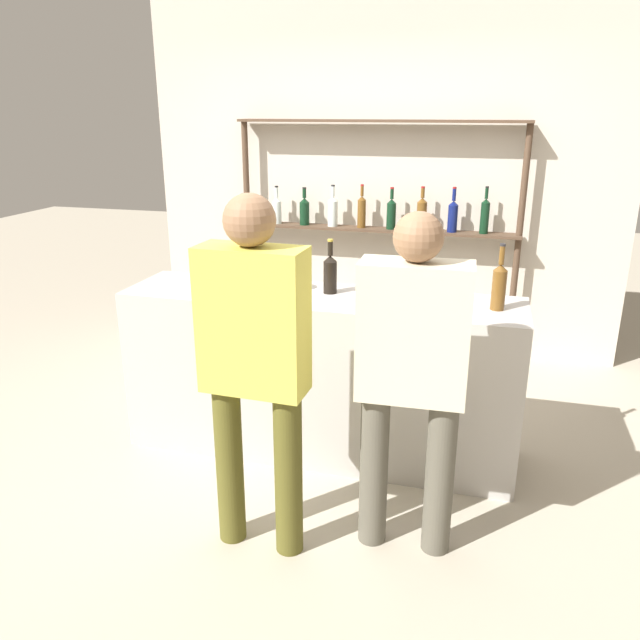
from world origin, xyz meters
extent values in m
plane|color=#B2A893|center=(0.00, 0.00, 0.00)|extent=(16.00, 16.00, 0.00)
cube|color=#B7B2AD|center=(0.00, 0.00, 0.48)|extent=(2.24, 0.55, 0.96)
cube|color=beige|center=(0.00, 1.88, 1.40)|extent=(3.84, 0.12, 2.80)
cylinder|color=#4C3828|center=(-1.10, 1.70, 0.93)|extent=(0.05, 0.05, 1.87)
cylinder|color=#4C3828|center=(1.10, 1.70, 0.93)|extent=(0.05, 0.05, 1.87)
cube|color=#4C3828|center=(0.00, 1.70, 1.86)|extent=(2.25, 0.18, 0.02)
cube|color=#4C3828|center=(0.00, 1.70, 1.03)|extent=(2.25, 0.18, 0.02)
cylinder|color=silver|center=(-0.84, 1.70, 1.13)|extent=(0.07, 0.07, 0.18)
cone|color=silver|center=(-0.84, 1.70, 1.24)|extent=(0.07, 0.07, 0.03)
cylinder|color=silver|center=(-0.84, 1.70, 1.29)|extent=(0.03, 0.03, 0.08)
cylinder|color=black|center=(-0.84, 1.70, 1.34)|extent=(0.03, 0.03, 0.01)
cylinder|color=black|center=(-0.60, 1.70, 1.13)|extent=(0.08, 0.08, 0.18)
cone|color=black|center=(-0.60, 1.70, 1.24)|extent=(0.08, 0.08, 0.04)
cylinder|color=black|center=(-0.60, 1.70, 1.29)|extent=(0.03, 0.03, 0.07)
cylinder|color=black|center=(-0.60, 1.70, 1.34)|extent=(0.03, 0.03, 0.01)
cylinder|color=silver|center=(-0.36, 1.70, 1.14)|extent=(0.08, 0.08, 0.20)
cone|color=silver|center=(-0.36, 1.70, 1.26)|extent=(0.08, 0.08, 0.04)
cylinder|color=silver|center=(-0.36, 1.70, 1.32)|extent=(0.03, 0.03, 0.08)
cylinder|color=#232328|center=(-0.36, 1.70, 1.36)|extent=(0.03, 0.03, 0.01)
cylinder|color=brown|center=(-0.12, 1.70, 1.15)|extent=(0.07, 0.07, 0.22)
cone|color=brown|center=(-0.12, 1.70, 1.27)|extent=(0.07, 0.07, 0.03)
cylinder|color=brown|center=(-0.12, 1.70, 1.33)|extent=(0.03, 0.03, 0.08)
cylinder|color=maroon|center=(-0.12, 1.70, 1.38)|extent=(0.03, 0.03, 0.01)
cylinder|color=black|center=(0.12, 1.70, 1.14)|extent=(0.07, 0.07, 0.20)
cone|color=black|center=(0.12, 1.70, 1.26)|extent=(0.07, 0.07, 0.03)
cylinder|color=black|center=(0.12, 1.70, 1.31)|extent=(0.03, 0.03, 0.08)
cylinder|color=maroon|center=(0.12, 1.70, 1.36)|extent=(0.03, 0.03, 0.01)
cylinder|color=brown|center=(0.36, 1.70, 1.15)|extent=(0.08, 0.08, 0.22)
cone|color=brown|center=(0.36, 1.70, 1.27)|extent=(0.08, 0.08, 0.03)
cylinder|color=brown|center=(0.36, 1.70, 1.33)|extent=(0.03, 0.03, 0.08)
cylinder|color=maroon|center=(0.36, 1.70, 1.37)|extent=(0.03, 0.03, 0.01)
cylinder|color=#0F1956|center=(0.60, 1.70, 1.14)|extent=(0.07, 0.07, 0.21)
cone|color=#0F1956|center=(0.60, 1.70, 1.26)|extent=(0.07, 0.07, 0.03)
cylinder|color=#0F1956|center=(0.60, 1.70, 1.32)|extent=(0.03, 0.03, 0.09)
cylinder|color=maroon|center=(0.60, 1.70, 1.38)|extent=(0.03, 0.03, 0.01)
cylinder|color=black|center=(0.84, 1.70, 1.16)|extent=(0.07, 0.07, 0.23)
cone|color=black|center=(0.84, 1.70, 1.29)|extent=(0.07, 0.07, 0.03)
cylinder|color=black|center=(0.84, 1.70, 1.34)|extent=(0.03, 0.03, 0.08)
cylinder|color=black|center=(0.84, 1.70, 1.39)|extent=(0.03, 0.03, 0.01)
cylinder|color=black|center=(0.04, 0.07, 1.05)|extent=(0.08, 0.08, 0.18)
cone|color=black|center=(0.04, 0.07, 1.16)|extent=(0.08, 0.08, 0.03)
cylinder|color=black|center=(0.04, 0.07, 1.21)|extent=(0.03, 0.03, 0.08)
cylinder|color=gold|center=(0.04, 0.07, 1.26)|extent=(0.03, 0.03, 0.01)
cylinder|color=silver|center=(-0.45, -0.04, 1.07)|extent=(0.07, 0.07, 0.22)
cone|color=silver|center=(-0.45, -0.04, 1.20)|extent=(0.07, 0.07, 0.03)
cylinder|color=silver|center=(-0.45, -0.04, 1.26)|extent=(0.03, 0.03, 0.09)
cylinder|color=gold|center=(-0.45, -0.04, 1.32)|extent=(0.03, 0.03, 0.01)
cylinder|color=brown|center=(0.95, 0.00, 1.06)|extent=(0.07, 0.07, 0.21)
cone|color=brown|center=(0.95, 0.00, 1.18)|extent=(0.07, 0.07, 0.03)
cylinder|color=brown|center=(0.95, 0.00, 1.25)|extent=(0.03, 0.03, 0.09)
cylinder|color=#232328|center=(0.95, 0.00, 1.30)|extent=(0.03, 0.03, 0.01)
cylinder|color=silver|center=(-0.49, -0.13, 0.96)|extent=(0.06, 0.06, 0.00)
cylinder|color=silver|center=(-0.49, -0.13, 1.01)|extent=(0.01, 0.01, 0.09)
cone|color=silver|center=(-0.49, -0.13, 1.09)|extent=(0.07, 0.07, 0.08)
cylinder|color=silver|center=(-0.22, 0.04, 1.03)|extent=(0.12, 0.12, 0.14)
sphere|color=tan|center=(-0.27, 0.07, 1.01)|extent=(0.02, 0.02, 0.02)
sphere|color=tan|center=(-0.24, 0.06, 1.00)|extent=(0.02, 0.02, 0.02)
sphere|color=tan|center=(-0.25, 0.09, 1.01)|extent=(0.02, 0.02, 0.02)
sphere|color=tan|center=(-0.23, 0.01, 0.98)|extent=(0.02, 0.02, 0.02)
sphere|color=tan|center=(-0.23, 0.06, 0.98)|extent=(0.02, 0.02, 0.02)
sphere|color=tan|center=(-0.24, 0.03, 1.01)|extent=(0.02, 0.02, 0.02)
cylinder|color=brown|center=(0.11, -0.92, 0.40)|extent=(0.13, 0.13, 0.79)
cylinder|color=brown|center=(-0.18, -0.91, 0.40)|extent=(0.13, 0.13, 0.79)
cube|color=#D1C64C|center=(-0.04, -0.91, 1.11)|extent=(0.46, 0.22, 0.63)
sphere|color=#936B4C|center=(-0.04, -0.91, 1.53)|extent=(0.21, 0.21, 0.21)
cylinder|color=#575347|center=(0.76, -0.74, 0.38)|extent=(0.13, 0.13, 0.76)
cylinder|color=#575347|center=(0.46, -0.75, 0.38)|extent=(0.13, 0.13, 0.76)
cube|color=beige|center=(0.61, -0.74, 1.06)|extent=(0.47, 0.22, 0.60)
sphere|color=#936B4C|center=(0.61, -0.74, 1.46)|extent=(0.21, 0.21, 0.21)
camera|label=1|loc=(0.88, -3.21, 1.95)|focal=35.00mm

